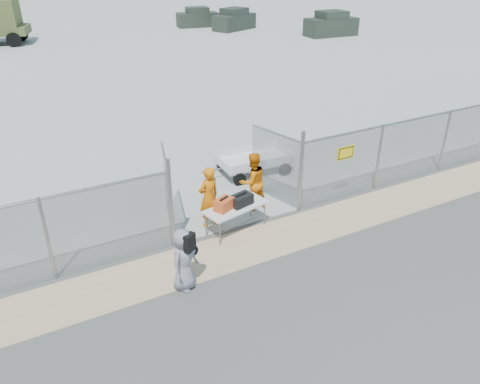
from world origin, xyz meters
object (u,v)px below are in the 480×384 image
folding_table (236,218)px  security_worker_right (253,181)px  visitor (184,259)px  security_worker_left (209,197)px  utility_trailer (253,162)px

folding_table → security_worker_right: bearing=28.8°
security_worker_right → visitor: security_worker_right is taller
security_worker_left → utility_trailer: size_ratio=0.57×
security_worker_left → utility_trailer: security_worker_left is taller
folding_table → security_worker_left: 0.95m
utility_trailer → folding_table: bearing=-124.7°
visitor → utility_trailer: (4.47, 4.69, -0.39)m
folding_table → utility_trailer: (2.29, 3.06, 0.00)m
security_worker_left → security_worker_right: size_ratio=1.01×
security_worker_right → utility_trailer: size_ratio=0.56×
security_worker_right → utility_trailer: bearing=-123.4°
utility_trailer → security_worker_right: bearing=-118.0°
security_worker_left → security_worker_right: bearing=179.1°
visitor → folding_table: bearing=3.4°
folding_table → security_worker_left: security_worker_left is taller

